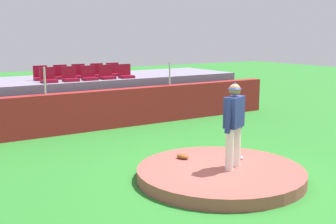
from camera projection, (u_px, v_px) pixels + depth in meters
name	position (u px, v px, depth m)	size (l,w,h in m)	color
ground_plane	(220.00, 179.00, 9.21)	(60.00, 60.00, 0.00)	#2C802C
pitchers_mound	(220.00, 173.00, 9.19)	(3.59, 3.59, 0.25)	#A45147
pitcher	(234.00, 119.00, 8.97)	(0.74, 0.45, 1.84)	white
baseball	(241.00, 158.00, 9.78)	(0.07, 0.07, 0.07)	white
fielding_glove	(183.00, 156.00, 9.84)	(0.30, 0.20, 0.11)	brown
brick_barrier	(104.00, 110.00, 14.03)	(13.57, 0.40, 1.28)	maroon
fence_post_left	(45.00, 81.00, 12.83)	(0.06, 0.06, 0.83)	silver
fence_post_right	(170.00, 74.00, 15.20)	(0.06, 0.06, 0.83)	silver
bleacher_platform	(78.00, 97.00, 15.97)	(12.43, 3.31, 1.50)	gray
stadium_chair_0	(48.00, 78.00, 14.12)	(0.48, 0.44, 0.50)	maroon
stadium_chair_1	(70.00, 77.00, 14.51)	(0.48, 0.44, 0.50)	maroon
stadium_chair_2	(89.00, 76.00, 14.89)	(0.48, 0.44, 0.50)	maroon
stadium_chair_3	(107.00, 75.00, 15.24)	(0.48, 0.44, 0.50)	maroon
stadium_chair_4	(126.00, 74.00, 15.60)	(0.48, 0.44, 0.50)	maroon
stadium_chair_5	(41.00, 76.00, 14.87)	(0.48, 0.44, 0.50)	maroon
stadium_chair_6	(61.00, 75.00, 15.25)	(0.48, 0.44, 0.50)	maroon
stadium_chair_7	(79.00, 74.00, 15.64)	(0.48, 0.44, 0.50)	maroon
stadium_chair_8	(98.00, 73.00, 16.00)	(0.48, 0.44, 0.50)	maroon
stadium_chair_9	(114.00, 72.00, 16.36)	(0.48, 0.44, 0.50)	maroon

